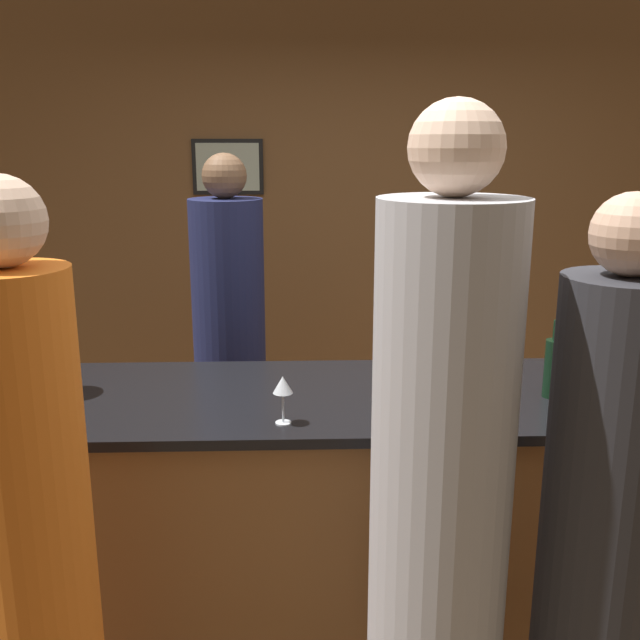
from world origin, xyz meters
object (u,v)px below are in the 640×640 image
object	(u,v)px
bartender	(230,364)
wine_bottle_0	(554,367)
ice_bucket	(53,371)
guest_1	(437,535)
guest_2	(597,570)
guest_0	(36,556)

from	to	relation	value
bartender	wine_bottle_0	size ratio (longest dim) A/B	6.61
wine_bottle_0	ice_bucket	distance (m)	1.79
guest_1	wine_bottle_0	world-z (taller)	guest_1
guest_1	guest_2	size ratio (longest dim) A/B	1.11
bartender	guest_1	distance (m)	1.81
guest_2	ice_bucket	distance (m)	1.87
guest_2	guest_0	bearing A→B (deg)	177.09
guest_0	ice_bucket	distance (m)	0.86
guest_2	wine_bottle_0	distance (m)	0.85
guest_0	wine_bottle_0	distance (m)	1.76
guest_0	wine_bottle_0	bearing A→B (deg)	24.26
bartender	guest_2	world-z (taller)	bartender
guest_2	wine_bottle_0	world-z (taller)	guest_2
bartender	guest_0	size ratio (longest dim) A/B	1.01
guest_1	guest_2	distance (m)	0.42
guest_2	wine_bottle_0	bearing A→B (deg)	79.43
guest_1	guest_2	xyz separation A→B (m)	(0.41, -0.03, -0.09)
guest_0	ice_bucket	xyz separation A→B (m)	(-0.20, 0.80, 0.24)
guest_1	ice_bucket	xyz separation A→B (m)	(-1.23, 0.85, 0.17)
guest_0	guest_1	bearing A→B (deg)	-2.31
bartender	guest_2	distance (m)	2.02
ice_bucket	guest_1	bearing A→B (deg)	-34.55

